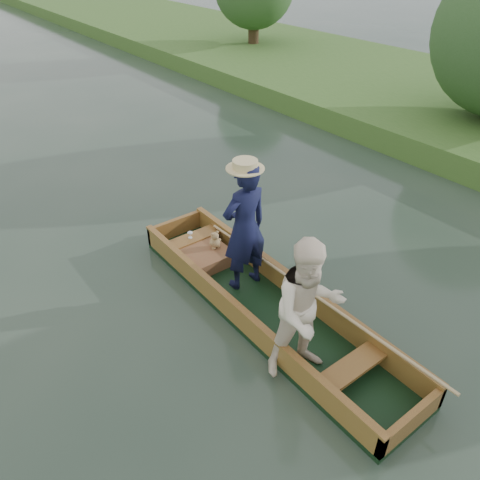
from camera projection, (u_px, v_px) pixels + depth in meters
ground at (265, 313)px, 6.79m from camera, size 120.00×120.00×0.00m
trees_far at (108, 36)px, 11.01m from camera, size 22.60×15.95×4.55m
punt at (270, 282)px, 6.19m from camera, size 1.42×5.17×2.11m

